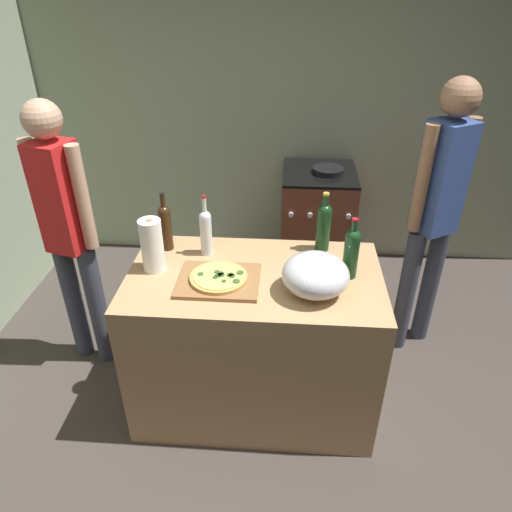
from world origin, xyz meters
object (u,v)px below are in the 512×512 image
(pizza, at_px, (219,277))
(paper_towel_roll, at_px, (152,245))
(person_in_red, at_px, (436,207))
(mixing_bowl, at_px, (315,275))
(wine_bottle_green, at_px, (351,251))
(person_in_stripes, at_px, (67,227))
(wine_bottle_amber, at_px, (165,225))
(wine_bottle_clear, at_px, (206,230))
(wine_bottle_dark, at_px, (324,225))
(stove, at_px, (316,225))

(pizza, bearing_deg, paper_towel_roll, 164.38)
(pizza, relative_size, person_in_red, 0.16)
(mixing_bowl, xyz_separation_m, person_in_red, (0.73, 0.72, 0.03))
(wine_bottle_green, xyz_separation_m, person_in_stripes, (-1.56, 0.27, -0.07))
(paper_towel_roll, distance_m, wine_bottle_amber, 0.21)
(mixing_bowl, height_order, wine_bottle_amber, wine_bottle_amber)
(person_in_stripes, bearing_deg, wine_bottle_clear, -7.05)
(paper_towel_roll, distance_m, wine_bottle_green, 0.99)
(person_in_red, bearing_deg, mixing_bowl, -135.20)
(wine_bottle_green, relative_size, wine_bottle_clear, 0.95)
(pizza, xyz_separation_m, paper_towel_roll, (-0.35, 0.10, 0.11))
(wine_bottle_amber, xyz_separation_m, wine_bottle_dark, (0.85, 0.06, 0.01))
(wine_bottle_amber, bearing_deg, paper_towel_roll, -94.42)
(wine_bottle_green, distance_m, stove, 1.49)
(pizza, relative_size, stove, 0.30)
(pizza, bearing_deg, mixing_bowl, -5.49)
(mixing_bowl, bearing_deg, wine_bottle_amber, 156.01)
(wine_bottle_amber, relative_size, person_in_stripes, 0.20)
(wine_bottle_amber, bearing_deg, mixing_bowl, -23.99)
(wine_bottle_green, bearing_deg, wine_bottle_dark, 115.14)
(paper_towel_roll, bearing_deg, wine_bottle_green, 0.53)
(mixing_bowl, bearing_deg, wine_bottle_green, 40.41)
(person_in_stripes, bearing_deg, wine_bottle_dark, -0.30)
(mixing_bowl, relative_size, person_in_red, 0.18)
(paper_towel_roll, relative_size, wine_bottle_dark, 0.85)
(paper_towel_roll, height_order, wine_bottle_dark, wine_bottle_dark)
(mixing_bowl, height_order, wine_bottle_green, wine_bottle_green)
(mixing_bowl, distance_m, paper_towel_roll, 0.83)
(wine_bottle_green, distance_m, wine_bottle_clear, 0.77)
(mixing_bowl, bearing_deg, wine_bottle_clear, 150.82)
(wine_bottle_amber, distance_m, stove, 1.57)
(mixing_bowl, relative_size, wine_bottle_amber, 0.96)
(mixing_bowl, distance_m, stove, 1.61)
(pizza, bearing_deg, wine_bottle_clear, 110.80)
(pizza, xyz_separation_m, wine_bottle_green, (0.64, 0.11, 0.12))
(wine_bottle_dark, relative_size, stove, 0.35)
(mixing_bowl, height_order, wine_bottle_clear, wine_bottle_clear)
(paper_towel_roll, bearing_deg, wine_bottle_amber, 85.58)
(wine_bottle_green, height_order, stove, wine_bottle_green)
(wine_bottle_green, height_order, wine_bottle_amber, wine_bottle_amber)
(person_in_stripes, bearing_deg, mixing_bowl, -16.85)
(person_in_red, bearing_deg, person_in_stripes, -171.81)
(mixing_bowl, distance_m, wine_bottle_amber, 0.87)
(wine_bottle_clear, height_order, wine_bottle_dark, wine_bottle_clear)
(paper_towel_roll, height_order, person_in_stripes, person_in_stripes)
(pizza, bearing_deg, wine_bottle_green, 9.35)
(paper_towel_roll, xyz_separation_m, person_in_stripes, (-0.57, 0.28, -0.06))
(paper_towel_roll, xyz_separation_m, wine_bottle_amber, (0.02, 0.21, 0.00))
(person_in_stripes, bearing_deg, person_in_red, 8.19)
(wine_bottle_dark, bearing_deg, wine_bottle_clear, -171.55)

